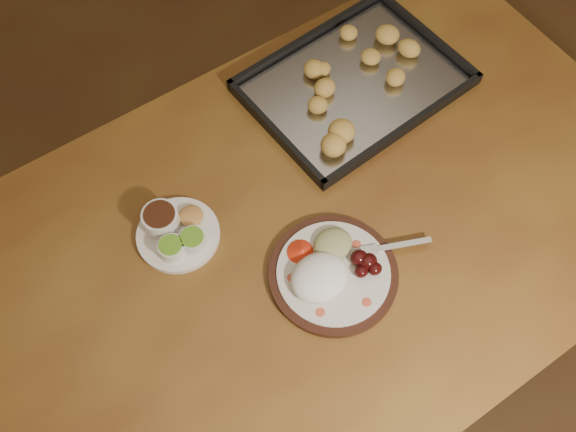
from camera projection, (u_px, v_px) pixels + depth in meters
ground at (336, 250)px, 2.05m from camera, size 4.00×4.00×0.00m
dining_table at (304, 254)px, 1.33m from camera, size 1.51×0.92×0.75m
dinner_plate at (330, 271)px, 1.18m from camera, size 0.31×0.24×0.06m
condiment_saucer at (175, 231)px, 1.22m from camera, size 0.16×0.16×0.05m
baking_tray at (354, 82)px, 1.40m from camera, size 0.47×0.36×0.05m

